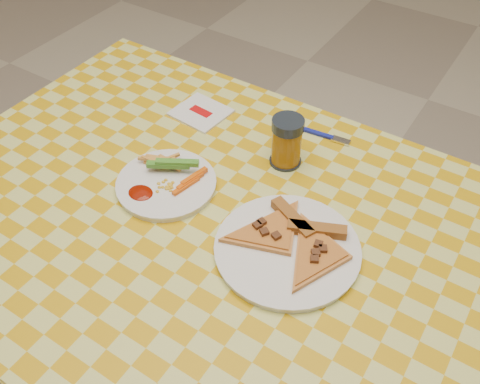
{
  "coord_description": "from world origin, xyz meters",
  "views": [
    {
      "loc": [
        0.41,
        -0.56,
        1.52
      ],
      "look_at": [
        -0.0,
        0.08,
        0.78
      ],
      "focal_mm": 40.0,
      "sensor_mm": 36.0,
      "label": 1
    }
  ],
  "objects_px": {
    "plate_left": "(166,185)",
    "drink_glass": "(287,142)",
    "table": "(221,248)",
    "plate_right": "(287,250)"
  },
  "relations": [
    {
      "from": "table",
      "to": "plate_left",
      "type": "distance_m",
      "value": 0.17
    },
    {
      "from": "plate_left",
      "to": "plate_right",
      "type": "xyz_separation_m",
      "value": [
        0.29,
        -0.02,
        0.0
      ]
    },
    {
      "from": "table",
      "to": "plate_right",
      "type": "distance_m",
      "value": 0.16
    },
    {
      "from": "plate_left",
      "to": "drink_glass",
      "type": "relative_size",
      "value": 1.8
    },
    {
      "from": "plate_right",
      "to": "drink_glass",
      "type": "xyz_separation_m",
      "value": [
        -0.13,
        0.22,
        0.05
      ]
    },
    {
      "from": "table",
      "to": "plate_left",
      "type": "bearing_deg",
      "value": 170.78
    },
    {
      "from": "plate_left",
      "to": "drink_glass",
      "type": "bearing_deg",
      "value": 50.33
    },
    {
      "from": "table",
      "to": "drink_glass",
      "type": "height_order",
      "value": "drink_glass"
    },
    {
      "from": "table",
      "to": "plate_right",
      "type": "relative_size",
      "value": 4.87
    },
    {
      "from": "plate_left",
      "to": "drink_glass",
      "type": "distance_m",
      "value": 0.27
    }
  ]
}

